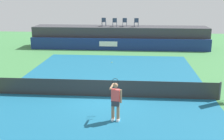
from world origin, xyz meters
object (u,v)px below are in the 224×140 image
object	(u,v)px
spectator_chair_left	(115,22)
spectator_chair_far_left	(104,21)
net_post_far	(220,91)
tennis_player	(116,100)
tennis_ball	(112,62)
spectator_chair_center	(125,22)
spectator_chair_right	(136,22)

from	to	relation	value
spectator_chair_left	spectator_chair_far_left	bearing A→B (deg)	164.43
spectator_chair_far_left	net_post_far	bearing A→B (deg)	-62.64
spectator_chair_far_left	spectator_chair_left	distance (m)	1.20
spectator_chair_far_left	net_post_far	xyz separation A→B (m)	(7.90, -15.26, -2.19)
spectator_chair_far_left	tennis_player	size ratio (longest dim) A/B	0.50
spectator_chair_far_left	net_post_far	world-z (taller)	spectator_chair_far_left
spectator_chair_left	tennis_ball	xyz separation A→B (m)	(0.26, -6.84, -2.66)
spectator_chair_far_left	spectator_chair_center	distance (m)	2.18
net_post_far	tennis_player	distance (m)	6.21
spectator_chair_left	tennis_player	size ratio (longest dim) A/B	0.50
net_post_far	spectator_chair_far_left	bearing A→B (deg)	117.36
spectator_chair_far_left	tennis_player	xyz separation A→B (m)	(2.52, -18.33, -1.73)
spectator_chair_center	tennis_ball	distance (m)	7.53
spectator_chair_right	tennis_ball	size ratio (longest dim) A/B	13.06
tennis_ball	net_post_far	bearing A→B (deg)	-51.36
spectator_chair_left	tennis_ball	world-z (taller)	spectator_chair_left
tennis_player	tennis_ball	xyz separation A→B (m)	(-1.10, 11.17, -0.92)
spectator_chair_center	spectator_chair_right	size ratio (longest dim) A/B	1.00
spectator_chair_center	net_post_far	size ratio (longest dim) A/B	0.89
spectator_chair_center	tennis_player	distance (m)	18.26
spectator_chair_left	tennis_player	bearing A→B (deg)	-85.68
tennis_ball	spectator_chair_right	bearing A→B (deg)	74.39
tennis_ball	tennis_player	bearing A→B (deg)	-84.39
spectator_chair_center	tennis_ball	world-z (taller)	spectator_chair_center
spectator_chair_left	spectator_chair_center	bearing A→B (deg)	9.33
spectator_chair_center	spectator_chair_far_left	bearing A→B (deg)	175.91
spectator_chair_center	tennis_player	bearing A→B (deg)	-88.92
net_post_far	tennis_ball	world-z (taller)	net_post_far
tennis_player	spectator_chair_left	bearing A→B (deg)	94.32
net_post_far	spectator_chair_center	bearing A→B (deg)	110.74
spectator_chair_right	tennis_player	bearing A→B (deg)	-92.70
tennis_player	spectator_chair_far_left	bearing A→B (deg)	97.83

